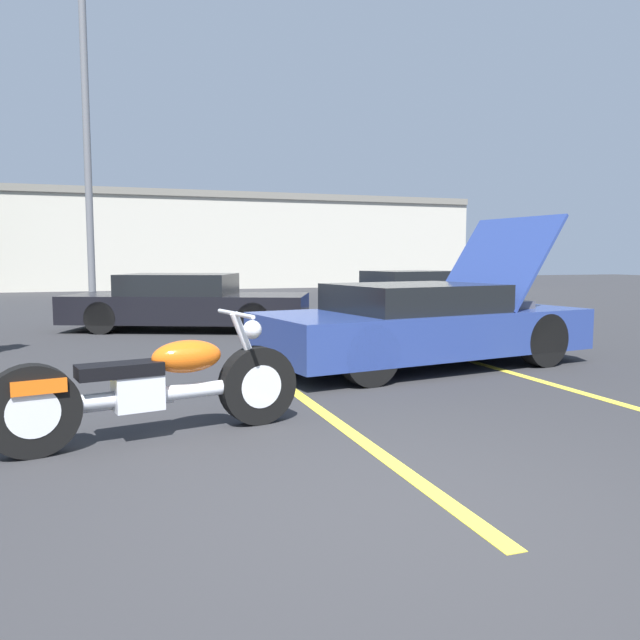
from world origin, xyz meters
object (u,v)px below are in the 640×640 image
(light_pole, at_px, (89,120))
(parked_car_mid_row, at_px, (187,303))
(show_car_hood_open, at_px, (425,324))
(parked_car_right_row, at_px, (414,292))
(motorcycle, at_px, (155,388))

(light_pole, bearing_deg, parked_car_mid_row, -68.79)
(show_car_hood_open, height_order, parked_car_mid_row, show_car_hood_open)
(parked_car_right_row, bearing_deg, show_car_hood_open, -126.49)
(motorcycle, height_order, parked_car_right_row, parked_car_right_row)
(light_pole, relative_size, motorcycle, 3.71)
(parked_car_right_row, bearing_deg, motorcycle, -137.11)
(parked_car_right_row, bearing_deg, parked_car_mid_row, -170.97)
(show_car_hood_open, bearing_deg, motorcycle, -156.87)
(light_pole, bearing_deg, show_car_hood_open, -66.49)
(light_pole, height_order, motorcycle, light_pole)
(light_pole, height_order, show_car_hood_open, light_pole)
(motorcycle, bearing_deg, light_pole, 81.18)
(motorcycle, height_order, show_car_hood_open, show_car_hood_open)
(parked_car_mid_row, bearing_deg, motorcycle, -76.08)
(light_pole, xyz_separation_m, parked_car_mid_row, (1.78, -4.59, -4.30))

